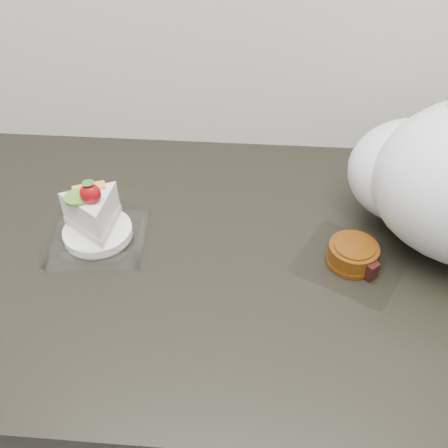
% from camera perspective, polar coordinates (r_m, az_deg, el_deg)
% --- Properties ---
extents(counter, '(2.04, 0.64, 0.90)m').
position_cam_1_polar(counter, '(1.14, 0.14, -19.18)').
color(counter, black).
rests_on(counter, ground).
extents(cake_tray, '(0.16, 0.16, 0.12)m').
position_cam_1_polar(cake_tray, '(0.81, -14.44, 0.13)').
color(cake_tray, white).
rests_on(cake_tray, counter).
extents(mooncake_wrap, '(0.20, 0.19, 0.04)m').
position_cam_1_polar(mooncake_wrap, '(0.78, 14.53, -3.55)').
color(mooncake_wrap, white).
rests_on(mooncake_wrap, counter).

